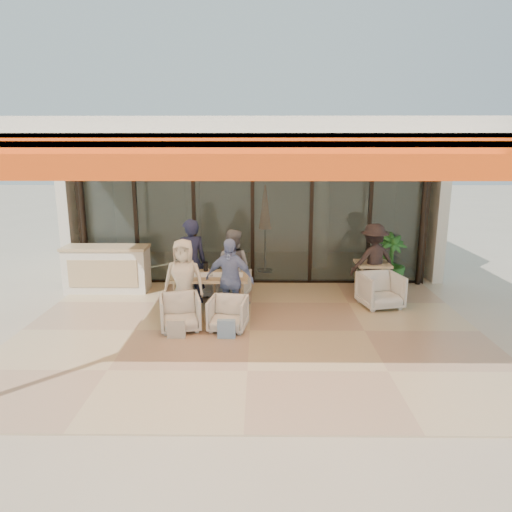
{
  "coord_description": "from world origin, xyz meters",
  "views": [
    {
      "loc": [
        0.18,
        -7.45,
        3.08
      ],
      "look_at": [
        0.1,
        0.9,
        1.15
      ],
      "focal_mm": 32.0,
      "sensor_mm": 36.0,
      "label": 1
    }
  ],
  "objects": [
    {
      "name": "host_counter",
      "position": [
        -3.22,
        2.3,
        0.53
      ],
      "size": [
        1.85,
        0.65,
        1.04
      ],
      "color": "silver",
      "rests_on": "ground"
    },
    {
      "name": "tote_bag_blue",
      "position": [
        -0.38,
        -0.32,
        0.17
      ],
      "size": [
        0.3,
        0.1,
        0.34
      ],
      "primitive_type": "cube",
      "color": "#99BFD8",
      "rests_on": "ground"
    },
    {
      "name": "chair_near_right",
      "position": [
        -0.38,
        0.08,
        0.33
      ],
      "size": [
        0.72,
        0.68,
        0.66
      ],
      "primitive_type": "imported",
      "rotation": [
        0.0,
        0.0,
        -0.14
      ],
      "color": "silver",
      "rests_on": "ground"
    },
    {
      "name": "potted_palm",
      "position": [
        3.14,
        2.68,
        0.63
      ],
      "size": [
        0.9,
        0.9,
        1.26
      ],
      "primitive_type": "imported",
      "rotation": [
        0.0,
        0.0,
        0.34
      ],
      "color": "#1E5919",
      "rests_on": "ground"
    },
    {
      "name": "diner_navy",
      "position": [
        -1.22,
        1.48,
        0.88
      ],
      "size": [
        0.76,
        0.63,
        1.77
      ],
      "primitive_type": "imported",
      "rotation": [
        0.0,
        0.0,
        3.52
      ],
      "color": "#181B35",
      "rests_on": "ground"
    },
    {
      "name": "terrace_floor",
      "position": [
        0.0,
        0.0,
        0.01
      ],
      "size": [
        8.0,
        6.0,
        0.01
      ],
      "primitive_type": "cube",
      "color": "tan",
      "rests_on": "ground"
    },
    {
      "name": "diner_grey",
      "position": [
        -0.38,
        1.48,
        0.78
      ],
      "size": [
        0.91,
        0.81,
        1.56
      ],
      "primitive_type": "imported",
      "rotation": [
        0.0,
        0.0,
        2.8
      ],
      "color": "#5C5C60",
      "rests_on": "ground"
    },
    {
      "name": "diner_cream",
      "position": [
        -1.22,
        0.58,
        0.77
      ],
      "size": [
        0.78,
        0.53,
        1.53
      ],
      "primitive_type": "imported",
      "rotation": [
        0.0,
        0.0,
        -0.06
      ],
      "color": "beige",
      "rests_on": "ground"
    },
    {
      "name": "chair_far_left",
      "position": [
        -1.22,
        1.98,
        0.33
      ],
      "size": [
        0.82,
        0.8,
        0.67
      ],
      "primitive_type": "imported",
      "rotation": [
        0.0,
        0.0,
        3.51
      ],
      "color": "silver",
      "rests_on": "ground"
    },
    {
      "name": "diner_periwinkle",
      "position": [
        -0.38,
        0.58,
        0.77
      ],
      "size": [
        0.97,
        0.56,
        1.55
      ],
      "primitive_type": "imported",
      "rotation": [
        0.0,
        0.0,
        -0.22
      ],
      "color": "#7383C0",
      "rests_on": "ground"
    },
    {
      "name": "tote_bag_cream",
      "position": [
        -1.22,
        -0.32,
        0.17
      ],
      "size": [
        0.3,
        0.1,
        0.34
      ],
      "primitive_type": "cube",
      "color": "silver",
      "rests_on": "ground"
    },
    {
      "name": "glass_storefront",
      "position": [
        0.0,
        3.0,
        1.6
      ],
      "size": [
        8.08,
        0.1,
        3.2
      ],
      "color": "#9EADA3",
      "rests_on": "ground"
    },
    {
      "name": "side_table",
      "position": [
        2.59,
        2.05,
        0.64
      ],
      "size": [
        0.7,
        0.7,
        0.74
      ],
      "color": "tan",
      "rests_on": "ground"
    },
    {
      "name": "standing_woman",
      "position": [
        2.59,
        2.01,
        0.8
      ],
      "size": [
        1.17,
        0.89,
        1.6
      ],
      "primitive_type": "imported",
      "rotation": [
        0.0,
        0.0,
        3.47
      ],
      "color": "black",
      "rests_on": "ground"
    },
    {
      "name": "chair_near_left",
      "position": [
        -1.22,
        0.08,
        0.35
      ],
      "size": [
        0.81,
        0.78,
        0.7
      ],
      "primitive_type": "imported",
      "rotation": [
        0.0,
        0.0,
        0.24
      ],
      "color": "silver",
      "rests_on": "ground"
    },
    {
      "name": "chair_far_right",
      "position": [
        -0.38,
        1.98,
        0.32
      ],
      "size": [
        0.74,
        0.71,
        0.64
      ],
      "primitive_type": "imported",
      "rotation": [
        0.0,
        0.0,
        2.9
      ],
      "color": "silver",
      "rests_on": "ground"
    },
    {
      "name": "ground",
      "position": [
        0.0,
        0.0,
        0.0
      ],
      "size": [
        70.0,
        70.0,
        0.0
      ],
      "primitive_type": "plane",
      "color": "#C6B293",
      "rests_on": "ground"
    },
    {
      "name": "dining_table",
      "position": [
        -0.81,
        1.03,
        0.69
      ],
      "size": [
        1.5,
        0.9,
        0.93
      ],
      "color": "tan",
      "rests_on": "ground"
    },
    {
      "name": "terrace_structure",
      "position": [
        0.0,
        -0.26,
        3.25
      ],
      "size": [
        8.0,
        6.0,
        3.4
      ],
      "color": "silver",
      "rests_on": "ground"
    },
    {
      "name": "interior_block",
      "position": [
        0.01,
        5.31,
        2.23
      ],
      "size": [
        9.05,
        3.62,
        3.52
      ],
      "color": "silver",
      "rests_on": "ground"
    },
    {
      "name": "side_chair",
      "position": [
        2.59,
        1.3,
        0.39
      ],
      "size": [
        0.89,
        0.86,
        0.78
      ],
      "primitive_type": "imported",
      "rotation": [
        0.0,
        0.0,
        0.23
      ],
      "color": "silver",
      "rests_on": "ground"
    }
  ]
}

